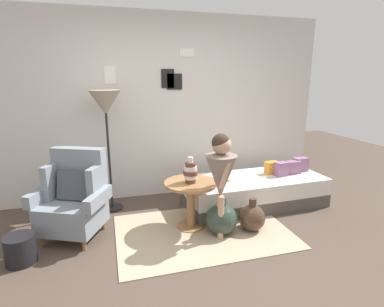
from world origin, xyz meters
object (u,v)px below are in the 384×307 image
side_table (191,195)px  book_on_daybed (220,179)px  floor_lamp (106,107)px  demijohn_far (252,217)px  person_child (221,172)px  demijohn_near (221,219)px  vase_striped (190,172)px  magazine_basket (20,249)px  armchair (74,198)px  daybed (254,191)px

side_table → book_on_daybed: size_ratio=2.79×
floor_lamp → demijohn_far: bearing=-34.7°
floor_lamp → demijohn_far: size_ratio=4.01×
floor_lamp → person_child: 1.69m
person_child → demijohn_near: 0.57m
vase_striped → demijohn_far: (0.67, -0.25, -0.53)m
magazine_basket → floor_lamp: bearing=49.9°
side_table → person_child: bearing=-49.9°
book_on_daybed → demijohn_far: bearing=-78.1°
demijohn_near → vase_striped: bearing=142.1°
armchair → side_table: 1.30m
armchair → magazine_basket: 0.71m
daybed → side_table: side_table is taller
side_table → demijohn_far: bearing=-22.0°
demijohn_near → magazine_basket: size_ratio=1.58×
demijohn_far → magazine_basket: size_ratio=1.41×
daybed → person_child: person_child is taller
vase_striped → demijohn_near: bearing=-37.9°
daybed → floor_lamp: size_ratio=1.22×
vase_striped → demijohn_near: (0.30, -0.23, -0.51)m
vase_striped → armchair: bearing=170.9°
vase_striped → magazine_basket: 1.85m
side_table → vase_striped: size_ratio=2.05×
vase_striped → demijohn_far: 0.89m
book_on_daybed → magazine_basket: 2.38m
person_child → book_on_daybed: 0.82m
vase_striped → floor_lamp: (-0.87, 0.81, 0.67)m
book_on_daybed → demijohn_near: demijohn_near is taller
vase_striped → demijohn_near: 0.63m
demijohn_far → vase_striped: bearing=159.3°
armchair → vase_striped: bearing=-9.1°
person_child → demijohn_far: size_ratio=2.97×
daybed → demijohn_near: 0.97m
person_child → magazine_basket: size_ratio=4.18×
demijohn_near → demijohn_far: (0.37, -0.02, -0.02)m
vase_striped → person_child: (0.26, -0.28, 0.06)m
book_on_daybed → demijohn_near: (-0.23, -0.65, -0.23)m
floor_lamp → person_child: size_ratio=1.35×
book_on_daybed → demijohn_far: book_on_daybed is taller
side_table → magazine_basket: 1.80m
vase_striped → magazine_basket: size_ratio=1.07×
vase_striped → demijohn_near: size_ratio=0.68×
side_table → book_on_daybed: bearing=38.0°
armchair → vase_striped: 1.31m
armchair → demijohn_far: 2.01m
armchair → book_on_daybed: size_ratio=4.41×
person_child → demijohn_far: 0.72m
floor_lamp → demijohn_near: bearing=-41.7°
armchair → daybed: bearing=4.9°
floor_lamp → daybed: bearing=-12.2°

